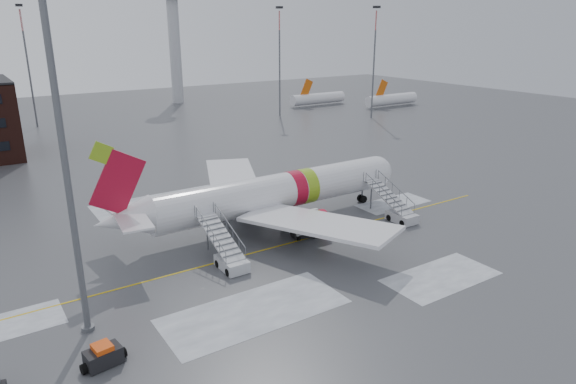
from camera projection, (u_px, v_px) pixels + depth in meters
ground at (257, 247)px, 49.54m from camera, size 260.00×260.00×0.00m
airliner at (270, 194)px, 54.15m from camera, size 35.03×32.97×11.18m
airstair_fwd at (397, 211)px, 56.10m from camera, size 2.05×7.70×3.48m
airstair_aft at (228, 255)px, 45.31m from camera, size 2.05×7.70×3.48m
pushback_tug at (303, 231)px, 51.60m from camera, size 2.78×2.32×1.45m
baggage_tractor at (103, 357)px, 32.17m from camera, size 2.93×1.61×1.48m
light_mast_near at (59, 122)px, 31.50m from camera, size 1.20×1.20×28.76m
control_tower at (174, 31)px, 134.81m from camera, size 6.40×6.40×30.00m
light_mast_far_ne at (280, 55)px, 116.39m from camera, size 1.20×1.20×24.25m
light_mast_far_n at (27, 59)px, 103.01m from camera, size 1.20×1.20×24.25m
light_mast_far_e at (374, 56)px, 113.61m from camera, size 1.20×1.20×24.25m
distant_aircraft at (342, 107)px, 132.98m from camera, size 35.00×18.00×8.00m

